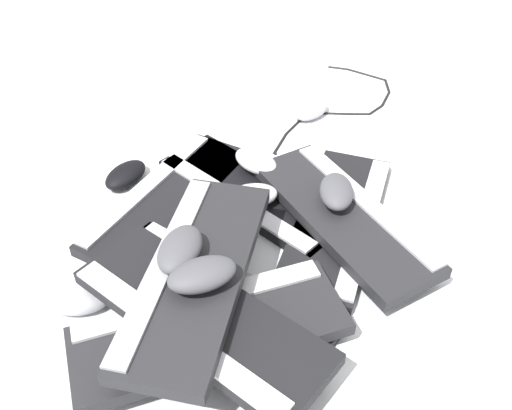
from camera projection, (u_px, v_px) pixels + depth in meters
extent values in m
plane|color=white|center=(274.00, 203.00, 1.21)|extent=(3.20, 3.20, 0.00)
cube|color=black|center=(212.00, 300.00, 1.00)|extent=(0.36, 0.45, 0.02)
cube|color=#B2B5BA|center=(232.00, 274.00, 1.02)|extent=(0.26, 0.37, 0.01)
cube|color=black|center=(336.00, 221.00, 1.15)|extent=(0.46, 0.26, 0.02)
cube|color=silver|center=(365.00, 222.00, 1.13)|extent=(0.41, 0.15, 0.01)
cube|color=black|center=(252.00, 193.00, 1.22)|extent=(0.40, 0.43, 0.02)
cube|color=silver|center=(233.00, 200.00, 1.18)|extent=(0.30, 0.34, 0.01)
cube|color=black|center=(170.00, 199.00, 1.20)|extent=(0.46, 0.33, 0.02)
cube|color=silver|center=(148.00, 185.00, 1.22)|extent=(0.39, 0.22, 0.01)
cube|color=#232326|center=(210.00, 331.00, 0.91)|extent=(0.31, 0.46, 0.02)
cube|color=silver|center=(201.00, 299.00, 0.94)|extent=(0.19, 0.40, 0.01)
cube|color=black|center=(201.00, 316.00, 0.90)|extent=(0.38, 0.44, 0.02)
cube|color=silver|center=(175.00, 333.00, 0.85)|extent=(0.28, 0.36, 0.01)
cube|color=#232326|center=(198.00, 272.00, 0.93)|extent=(0.46, 0.22, 0.02)
cube|color=#B2B5BA|center=(164.00, 261.00, 0.92)|extent=(0.42, 0.10, 0.01)
cube|color=#232326|center=(342.00, 216.00, 1.12)|extent=(0.45, 0.37, 0.02)
cube|color=silver|center=(365.00, 201.00, 1.13)|extent=(0.37, 0.26, 0.01)
ellipsoid|color=silver|center=(256.00, 161.00, 1.24)|extent=(0.12, 0.13, 0.04)
ellipsoid|color=#4C4C51|center=(202.00, 274.00, 0.87)|extent=(0.11, 0.13, 0.04)
ellipsoid|color=#4C4C51|center=(180.00, 249.00, 0.91)|extent=(0.12, 0.09, 0.04)
ellipsoid|color=black|center=(126.00, 175.00, 1.26)|extent=(0.13, 0.11, 0.04)
ellipsoid|color=#B7B7BC|center=(311.00, 109.00, 1.46)|extent=(0.13, 0.12, 0.04)
ellipsoid|color=silver|center=(251.00, 196.00, 1.15)|extent=(0.10, 0.12, 0.04)
ellipsoid|color=#4C4C51|center=(336.00, 191.00, 1.12)|extent=(0.11, 0.07, 0.04)
ellipsoid|color=#B7B7BC|center=(79.00, 299.00, 0.99)|extent=(0.08, 0.12, 0.04)
cylinder|color=black|center=(280.00, 143.00, 1.38)|extent=(0.09, 0.04, 0.01)
cylinder|color=black|center=(297.00, 122.00, 1.45)|extent=(0.10, 0.06, 0.01)
cylinder|color=black|center=(328.00, 112.00, 1.48)|extent=(0.01, 0.10, 0.01)
cylinder|color=black|center=(359.00, 113.00, 1.48)|extent=(0.01, 0.06, 0.01)
cylinder|color=black|center=(376.00, 109.00, 1.49)|extent=(0.05, 0.04, 0.01)
cylinder|color=black|center=(386.00, 98.00, 1.54)|extent=(0.08, 0.04, 0.01)
cylinder|color=black|center=(387.00, 85.00, 1.59)|extent=(0.07, 0.01, 0.01)
cylinder|color=black|center=(366.00, 74.00, 1.64)|extent=(0.07, 0.11, 0.01)
cylinder|color=black|center=(339.00, 67.00, 1.67)|extent=(0.02, 0.06, 0.01)
sphere|color=black|center=(274.00, 153.00, 1.34)|extent=(0.01, 0.01, 0.01)
sphere|color=black|center=(286.00, 133.00, 1.41)|extent=(0.01, 0.01, 0.01)
sphere|color=black|center=(308.00, 112.00, 1.48)|extent=(0.01, 0.01, 0.01)
sphere|color=black|center=(348.00, 113.00, 1.48)|extent=(0.01, 0.01, 0.01)
sphere|color=black|center=(370.00, 113.00, 1.48)|extent=(0.01, 0.01, 0.01)
sphere|color=black|center=(382.00, 105.00, 1.51)|extent=(0.01, 0.01, 0.01)
sphere|color=black|center=(389.00, 91.00, 1.56)|extent=(0.01, 0.01, 0.01)
sphere|color=black|center=(386.00, 79.00, 1.62)|extent=(0.01, 0.01, 0.01)
sphere|color=black|center=(348.00, 68.00, 1.66)|extent=(0.01, 0.01, 0.01)
sphere|color=black|center=(329.00, 66.00, 1.68)|extent=(0.01, 0.01, 0.01)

